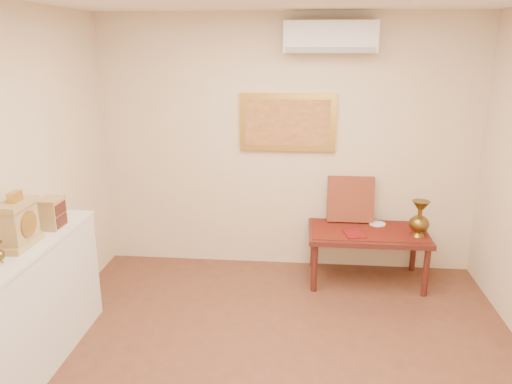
# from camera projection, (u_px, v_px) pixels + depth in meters

# --- Properties ---
(wall_back) EXTENTS (4.00, 0.02, 2.70)m
(wall_back) POSITION_uv_depth(u_px,v_px,m) (287.00, 145.00, 5.29)
(wall_back) COLOR beige
(wall_back) RESTS_ON ground
(table_cloth) EXTENTS (1.14, 0.59, 0.01)m
(table_cloth) POSITION_uv_depth(u_px,v_px,m) (368.00, 231.00, 5.09)
(table_cloth) COLOR maroon
(table_cloth) RESTS_ON low_table
(brass_urn_tall) EXTENTS (0.20, 0.20, 0.44)m
(brass_urn_tall) POSITION_uv_depth(u_px,v_px,m) (420.00, 215.00, 4.88)
(brass_urn_tall) COLOR brown
(brass_urn_tall) RESTS_ON table_cloth
(plate) EXTENTS (0.17, 0.17, 0.01)m
(plate) POSITION_uv_depth(u_px,v_px,m) (377.00, 224.00, 5.25)
(plate) COLOR silver
(plate) RESTS_ON table_cloth
(menu) EXTENTS (0.23, 0.28, 0.01)m
(menu) POSITION_uv_depth(u_px,v_px,m) (354.00, 234.00, 4.98)
(menu) COLOR maroon
(menu) RESTS_ON table_cloth
(cushion) EXTENTS (0.49, 0.20, 0.50)m
(cushion) POSITION_uv_depth(u_px,v_px,m) (350.00, 199.00, 5.30)
(cushion) COLOR #5E1218
(cushion) RESTS_ON table_cloth
(display_ledge) EXTENTS (0.37, 2.02, 0.98)m
(display_ledge) POSITION_uv_depth(u_px,v_px,m) (18.00, 320.00, 3.55)
(display_ledge) COLOR silver
(display_ledge) RESTS_ON floor
(mantel_clock) EXTENTS (0.17, 0.36, 0.41)m
(mantel_clock) POSITION_uv_depth(u_px,v_px,m) (19.00, 224.00, 3.54)
(mantel_clock) COLOR tan
(mantel_clock) RESTS_ON display_ledge
(wooden_chest) EXTENTS (0.16, 0.21, 0.24)m
(wooden_chest) POSITION_uv_depth(u_px,v_px,m) (52.00, 213.00, 3.93)
(wooden_chest) COLOR tan
(wooden_chest) RESTS_ON display_ledge
(low_table) EXTENTS (1.20, 0.70, 0.55)m
(low_table) POSITION_uv_depth(u_px,v_px,m) (367.00, 237.00, 5.11)
(low_table) COLOR #4B1B16
(low_table) RESTS_ON floor
(painting) EXTENTS (1.00, 0.06, 0.60)m
(painting) POSITION_uv_depth(u_px,v_px,m) (288.00, 122.00, 5.20)
(painting) COLOR gold
(painting) RESTS_ON wall_back
(ac_unit) EXTENTS (0.90, 0.25, 0.30)m
(ac_unit) POSITION_uv_depth(u_px,v_px,m) (330.00, 37.00, 4.82)
(ac_unit) COLOR silver
(ac_unit) RESTS_ON wall_back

